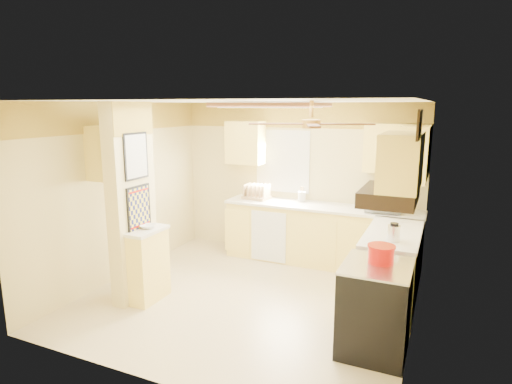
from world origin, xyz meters
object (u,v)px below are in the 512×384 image
at_px(stove, 375,307).
at_px(dutch_oven, 381,254).
at_px(kettle, 394,233).
at_px(bowl, 148,227).
at_px(microwave, 384,203).

bearing_deg(stove, dutch_oven, 74.92).
bearing_deg(kettle, dutch_oven, -93.45).
bearing_deg(dutch_oven, kettle, 86.55).
distance_m(dutch_oven, kettle, 0.69).
bearing_deg(stove, bowl, 179.19).
relative_size(stove, dutch_oven, 3.35).
height_order(stove, kettle, kettle).
bearing_deg(microwave, bowl, 36.54).
bearing_deg(dutch_oven, microwave, 97.14).
distance_m(microwave, bowl, 3.31).
relative_size(bowl, kettle, 0.89).
height_order(microwave, kettle, microwave).
relative_size(stove, bowl, 4.82).
bearing_deg(kettle, stove, -94.55).
bearing_deg(bowl, dutch_oven, 0.61).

